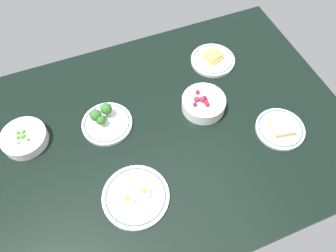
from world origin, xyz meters
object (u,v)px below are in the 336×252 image
plate_sandwich (281,128)px  plate_broccoli (106,121)px  bowl_peas (24,138)px  plate_cheese (213,59)px  plate_eggs (136,196)px  bowl_berries (203,103)px

plate_sandwich → plate_broccoli: bearing=155.9°
bowl_peas → plate_cheese: size_ratio=0.88×
bowl_peas → plate_eggs: size_ratio=0.74×
bowl_peas → plate_eggs: bearing=-49.2°
bowl_peas → plate_eggs: (30.50, -35.39, -1.36)cm
plate_sandwich → plate_eggs: bearing=-175.2°
plate_eggs → bowl_berries: 44.07cm
bowl_berries → plate_cheese: size_ratio=0.90×
plate_eggs → bowl_berries: bearing=34.7°
plate_sandwich → bowl_berries: 30.13cm
bowl_peas → plate_eggs: bowl_peas is taller
plate_broccoli → plate_cheese: 53.58cm
plate_broccoli → plate_cheese: plate_broccoli is taller
plate_sandwich → plate_cheese: size_ratio=0.97×
plate_sandwich → bowl_berries: size_ratio=1.08×
bowl_peas → plate_cheese: (81.07, 10.37, -1.01)cm
plate_eggs → plate_cheese: 68.21cm
bowl_peas → plate_eggs: 46.74cm
bowl_berries → plate_cheese: (14.36, 20.72, -1.64)cm
plate_sandwich → plate_broccoli: 65.48cm
plate_cheese → plate_broccoli: bearing=-164.8°
bowl_peas → plate_sandwich: 94.18cm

